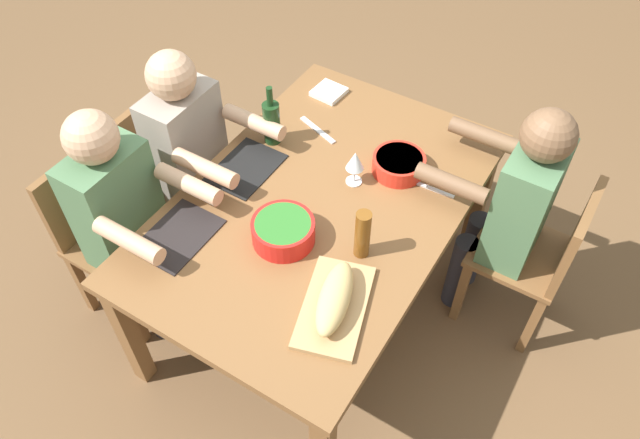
{
  "coord_description": "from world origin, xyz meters",
  "views": [
    {
      "loc": [
        1.46,
        0.9,
        2.59
      ],
      "look_at": [
        0.0,
        0.0,
        0.63
      ],
      "focal_mm": 34.47,
      "sensor_mm": 36.0,
      "label": 1
    }
  ],
  "objects": [
    {
      "name": "wine_bottle",
      "position": [
        -0.21,
        -0.38,
        0.85
      ],
      "size": [
        0.08,
        0.08,
        0.29
      ],
      "color": "#193819",
      "rests_on": "dining_table"
    },
    {
      "name": "serving_bowl_greens",
      "position": [
        0.24,
        -0.02,
        0.79
      ],
      "size": [
        0.25,
        0.25,
        0.1
      ],
      "color": "red",
      "rests_on": "dining_table"
    },
    {
      "name": "placemat_near_right",
      "position": [
        0.45,
        -0.38,
        0.74
      ],
      "size": [
        0.32,
        0.23,
        0.01
      ],
      "primitive_type": "cube",
      "color": "black",
      "rests_on": "dining_table"
    },
    {
      "name": "carving_knife",
      "position": [
        -0.37,
        -0.24,
        0.74
      ],
      "size": [
        0.1,
        0.23,
        0.01
      ],
      "primitive_type": "cube",
      "rotation": [
        0.0,
        0.0,
        1.24
      ],
      "color": "silver",
      "rests_on": "dining_table"
    },
    {
      "name": "placemat_near_center",
      "position": [
        0.0,
        -0.38,
        0.74
      ],
      "size": [
        0.32,
        0.23,
        0.01
      ],
      "primitive_type": "cube",
      "color": "black",
      "rests_on": "dining_table"
    },
    {
      "name": "wine_glass",
      "position": [
        -0.17,
        0.06,
        0.86
      ],
      "size": [
        0.08,
        0.08,
        0.17
      ],
      "color": "silver",
      "rests_on": "dining_table"
    },
    {
      "name": "cutting_board",
      "position": [
        0.41,
        0.31,
        0.75
      ],
      "size": [
        0.45,
        0.33,
        0.02
      ],
      "primitive_type": "cube",
      "rotation": [
        0.0,
        0.0,
        0.29
      ],
      "color": "tan",
      "rests_on": "dining_table"
    },
    {
      "name": "diner_near_center",
      "position": [
        0.0,
        -0.67,
        0.7
      ],
      "size": [
        0.41,
        0.53,
        1.2
      ],
      "color": "#2D2D38",
      "rests_on": "ground_plane"
    },
    {
      "name": "chair_far_left",
      "position": [
        -0.45,
        0.86,
        0.48
      ],
      "size": [
        0.4,
        0.4,
        0.85
      ],
      "color": "brown",
      "rests_on": "ground_plane"
    },
    {
      "name": "ground_plane",
      "position": [
        0.0,
        0.0,
        0.0
      ],
      "size": [
        8.0,
        8.0,
        0.0
      ],
      "primitive_type": "plane",
      "color": "brown"
    },
    {
      "name": "beer_bottle",
      "position": [
        0.14,
        0.27,
        0.85
      ],
      "size": [
        0.06,
        0.06,
        0.22
      ],
      "primitive_type": "cylinder",
      "color": "brown",
      "rests_on": "dining_table"
    },
    {
      "name": "chair_near_center",
      "position": [
        0.0,
        -0.86,
        0.48
      ],
      "size": [
        0.4,
        0.4,
        0.85
      ],
      "color": "brown",
      "rests_on": "ground_plane"
    },
    {
      "name": "dining_table",
      "position": [
        0.0,
        0.0,
        0.66
      ],
      "size": [
        1.62,
        1.07,
        0.74
      ],
      "color": "brown",
      "rests_on": "ground_plane"
    },
    {
      "name": "diner_far_left",
      "position": [
        -0.45,
        0.67,
        0.7
      ],
      "size": [
        0.41,
        0.53,
        1.2
      ],
      "color": "#2D2D38",
      "rests_on": "ground_plane"
    },
    {
      "name": "chair_near_right",
      "position": [
        0.45,
        -0.86,
        0.48
      ],
      "size": [
        0.4,
        0.4,
        0.85
      ],
      "color": "brown",
      "rests_on": "ground_plane"
    },
    {
      "name": "diner_near_right",
      "position": [
        0.45,
        -0.67,
        0.7
      ],
      "size": [
        0.41,
        0.53,
        1.2
      ],
      "color": "#2D2D38",
      "rests_on": "ground_plane"
    },
    {
      "name": "serving_bowl_fruit",
      "position": [
        -0.33,
        0.19,
        0.78
      ],
      "size": [
        0.23,
        0.23,
        0.08
      ],
      "color": "red",
      "rests_on": "dining_table"
    },
    {
      "name": "napkin_stack",
      "position": [
        -0.63,
        -0.34,
        0.75
      ],
      "size": [
        0.15,
        0.15,
        0.02
      ],
      "primitive_type": "cube",
      "rotation": [
        0.0,
        0.0,
        -0.07
      ],
      "color": "white",
      "rests_on": "dining_table"
    },
    {
      "name": "bread_loaf",
      "position": [
        0.41,
        0.31,
        0.81
      ],
      "size": [
        0.34,
        0.2,
        0.09
      ],
      "primitive_type": "ellipsoid",
      "rotation": [
        0.0,
        0.0,
        0.29
      ],
      "color": "tan",
      "rests_on": "cutting_board"
    },
    {
      "name": "fork_far_left",
      "position": [
        -0.31,
        0.38,
        0.74
      ],
      "size": [
        0.02,
        0.17,
        0.01
      ],
      "primitive_type": "cube",
      "rotation": [
        0.0,
        0.0,
        0.04
      ],
      "color": "silver",
      "rests_on": "dining_table"
    }
  ]
}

